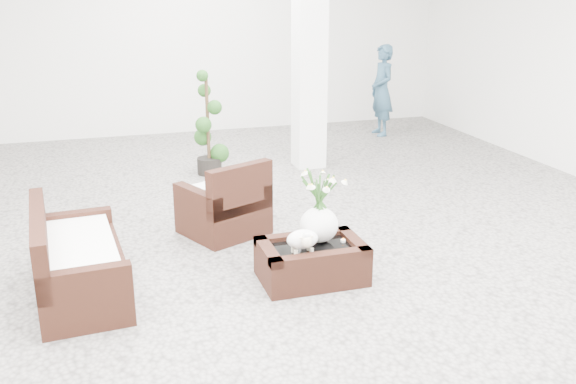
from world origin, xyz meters
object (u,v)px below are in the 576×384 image
object	(u,v)px
armchair	(223,197)
topiary	(208,124)
loveseat	(79,252)
coffee_table	(312,263)

from	to	relation	value
armchair	topiary	world-z (taller)	topiary
topiary	loveseat	bearing A→B (deg)	-117.47
coffee_table	loveseat	world-z (taller)	loveseat
coffee_table	topiary	world-z (taller)	topiary
armchair	topiary	size ratio (longest dim) A/B	0.57
loveseat	topiary	xyz separation A→B (m)	(1.67, 3.22, 0.32)
coffee_table	loveseat	xyz separation A→B (m)	(-1.93, 0.31, 0.22)
coffee_table	armchair	bearing A→B (deg)	111.20
loveseat	armchair	bearing A→B (deg)	-58.64
coffee_table	topiary	size ratio (longest dim) A/B	0.65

